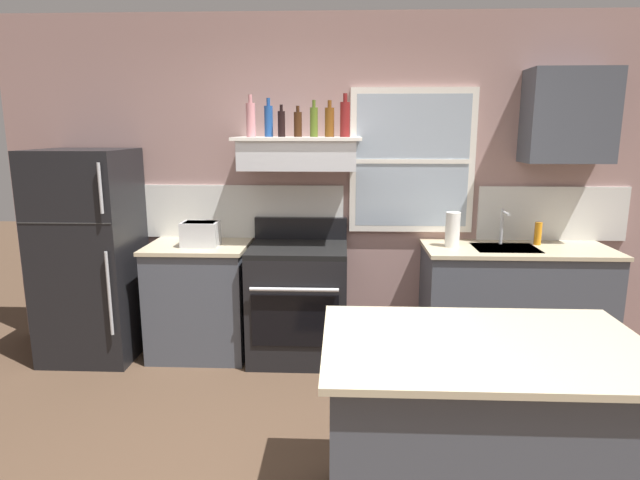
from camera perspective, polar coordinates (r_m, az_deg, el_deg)
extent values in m
cube|color=gray|center=(4.43, 1.23, 5.89)|extent=(5.40, 0.06, 2.70)
cube|color=silver|center=(4.59, -13.32, 3.01)|extent=(2.50, 0.02, 0.44)
cube|color=silver|center=(4.73, 23.58, 2.60)|extent=(1.20, 0.02, 0.44)
cube|color=white|center=(4.40, 9.82, 8.30)|extent=(1.00, 0.04, 1.15)
cube|color=#9EADBC|center=(4.38, 9.84, 8.28)|extent=(0.90, 0.01, 1.05)
cube|color=white|center=(4.38, 9.85, 8.28)|extent=(0.90, 0.02, 0.04)
cube|color=black|center=(4.59, -23.37, -1.49)|extent=(0.70, 0.68, 1.65)
cube|color=#333333|center=(4.23, -25.70, 1.63)|extent=(0.69, 0.00, 0.01)
cylinder|color=#A5A8AD|center=(4.19, -21.61, -5.36)|extent=(0.02, 0.02, 0.63)
cylinder|color=#A5A8AD|center=(4.04, -22.44, 5.13)|extent=(0.02, 0.02, 0.36)
cube|color=#474C56|center=(4.45, -12.65, -6.37)|extent=(0.76, 0.60, 0.88)
cube|color=#C6B793|center=(4.33, -12.92, -0.64)|extent=(0.79, 0.63, 0.03)
cube|color=silver|center=(4.24, -12.64, 0.63)|extent=(0.28, 0.20, 0.19)
cube|color=black|center=(4.23, -12.70, 1.82)|extent=(0.24, 0.16, 0.01)
cube|color=black|center=(4.28, -14.54, 1.10)|extent=(0.02, 0.03, 0.02)
cube|color=black|center=(4.28, -2.31, -6.90)|extent=(0.76, 0.64, 0.87)
cube|color=black|center=(4.15, -2.36, -0.95)|extent=(0.76, 0.64, 0.04)
cube|color=black|center=(4.41, -2.06, 1.28)|extent=(0.76, 0.06, 0.18)
cube|color=black|center=(3.98, -2.70, -8.61)|extent=(0.65, 0.01, 0.40)
cylinder|color=silver|center=(3.86, -2.78, -5.31)|extent=(0.65, 0.03, 0.03)
cube|color=silver|center=(4.16, -2.33, 9.09)|extent=(0.88, 0.48, 0.22)
cube|color=#262628|center=(3.94, -2.59, 7.77)|extent=(0.75, 0.02, 0.04)
cube|color=white|center=(4.15, -2.34, 10.78)|extent=(0.96, 0.52, 0.02)
cylinder|color=#C67F84|center=(4.14, -7.41, 12.59)|extent=(0.07, 0.07, 0.25)
cylinder|color=#C67F84|center=(4.15, -7.47, 14.73)|extent=(0.03, 0.03, 0.06)
cylinder|color=#1E478C|center=(4.21, -5.51, 12.50)|extent=(0.07, 0.07, 0.23)
cylinder|color=#1E478C|center=(4.21, -5.55, 14.48)|extent=(0.03, 0.03, 0.06)
cylinder|color=black|center=(4.15, -4.14, 12.25)|extent=(0.06, 0.06, 0.19)
cylinder|color=black|center=(4.15, -4.16, 13.90)|extent=(0.02, 0.02, 0.05)
cylinder|color=#381E0F|center=(4.15, -2.38, 12.23)|extent=(0.06, 0.06, 0.19)
cylinder|color=#381E0F|center=(4.16, -2.39, 13.83)|extent=(0.03, 0.03, 0.05)
cylinder|color=#4C601E|center=(4.12, -0.66, 12.47)|extent=(0.06, 0.06, 0.22)
cylinder|color=#4C601E|center=(4.13, -0.66, 14.36)|extent=(0.03, 0.03, 0.05)
cylinder|color=brown|center=(4.13, 1.03, 12.46)|extent=(0.07, 0.07, 0.22)
cylinder|color=brown|center=(4.14, 1.03, 14.34)|extent=(0.03, 0.03, 0.05)
cylinder|color=maroon|center=(4.10, 2.69, 12.72)|extent=(0.07, 0.07, 0.26)
cylinder|color=maroon|center=(4.11, 2.71, 14.95)|extent=(0.03, 0.03, 0.06)
cube|color=#474C56|center=(4.51, 19.97, -6.58)|extent=(1.40, 0.60, 0.88)
cube|color=#C6B793|center=(4.39, 20.38, -0.92)|extent=(1.43, 0.63, 0.03)
cube|color=#B7BABC|center=(4.34, 19.21, -0.86)|extent=(0.48, 0.36, 0.01)
cylinder|color=silver|center=(4.44, 18.84, 1.37)|extent=(0.03, 0.03, 0.28)
cylinder|color=silver|center=(4.35, 19.23, 2.73)|extent=(0.02, 0.16, 0.02)
cylinder|color=white|center=(4.23, 13.99, 1.09)|extent=(0.11, 0.11, 0.27)
cylinder|color=orange|center=(4.52, 22.27, 0.64)|extent=(0.06, 0.06, 0.18)
cube|color=#474C56|center=(2.65, 16.64, -19.84)|extent=(1.32, 0.82, 0.88)
cube|color=#C6B793|center=(2.44, 17.27, -10.68)|extent=(1.40, 0.90, 0.03)
cube|color=#474C56|center=(4.55, 25.06, 11.91)|extent=(0.64, 0.32, 0.70)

